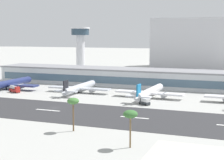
# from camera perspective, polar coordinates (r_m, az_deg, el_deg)

# --- Properties ---
(ground_plane) EXTENTS (1400.00, 1400.00, 0.00)m
(ground_plane) POSITION_cam_1_polar(r_m,az_deg,el_deg) (170.61, -8.95, -4.34)
(ground_plane) COLOR #A8A8A3
(runway_strip) EXTENTS (800.00, 39.72, 0.08)m
(runway_strip) POSITION_cam_1_polar(r_m,az_deg,el_deg) (165.58, -9.98, -4.70)
(runway_strip) COLOR #2D2D30
(runway_strip) RESTS_ON ground_plane
(runway_centreline_dash_4) EXTENTS (12.00, 1.20, 0.01)m
(runway_centreline_dash_4) POSITION_cam_1_polar(r_m,az_deg,el_deg) (165.68, -10.04, -4.68)
(runway_centreline_dash_4) COLOR white
(runway_centreline_dash_4) RESTS_ON runway_strip
(runway_centreline_dash_5) EXTENTS (12.00, 1.20, 0.01)m
(runway_centreline_dash_5) POSITION_cam_1_polar(r_m,az_deg,el_deg) (149.21, 3.55, -5.90)
(runway_centreline_dash_5) COLOR white
(runway_centreline_dash_5) RESTS_ON runway_strip
(terminal_building) EXTENTS (197.11, 25.00, 11.23)m
(terminal_building) POSITION_cam_1_polar(r_m,az_deg,el_deg) (239.89, 3.69, 0.43)
(terminal_building) COLOR silver
(terminal_building) RESTS_ON ground_plane
(control_tower) EXTENTS (15.76, 15.76, 39.51)m
(control_tower) POSITION_cam_1_polar(r_m,az_deg,el_deg) (302.02, -4.99, 5.64)
(control_tower) COLOR silver
(control_tower) RESTS_ON ground_plane
(distant_hotel_block) EXTENTS (90.88, 38.94, 49.72)m
(distant_hotel_block) POSITION_cam_1_polar(r_m,az_deg,el_deg) (379.05, 13.39, 5.65)
(distant_hotel_block) COLOR #BCBCC1
(distant_hotel_block) RESTS_ON ground_plane
(airliner_gold_tail_gate_0) EXTENTS (41.67, 49.89, 10.41)m
(airliner_gold_tail_gate_0) POSITION_cam_1_polar(r_m,az_deg,el_deg) (233.02, -16.24, -0.62)
(airliner_gold_tail_gate_0) COLOR navy
(airliner_gold_tail_gate_0) RESTS_ON ground_plane
(airliner_black_tail_gate_1) EXTENTS (37.76, 44.04, 9.19)m
(airliner_black_tail_gate_1) POSITION_cam_1_polar(r_m,az_deg,el_deg) (211.52, -5.28, -1.24)
(airliner_black_tail_gate_1) COLOR silver
(airliner_black_tail_gate_1) RESTS_ON ground_plane
(airliner_blue_tail_gate_2) EXTENTS (37.26, 46.07, 9.61)m
(airliner_blue_tail_gate_2) POSITION_cam_1_polar(r_m,az_deg,el_deg) (194.39, 5.79, -1.95)
(airliner_blue_tail_gate_2) COLOR silver
(airliner_blue_tail_gate_2) RESTS_ON ground_plane
(service_fuel_truck_0) EXTENTS (8.81, 5.92, 3.95)m
(service_fuel_truck_0) POSITION_cam_1_polar(r_m,az_deg,el_deg) (219.87, -15.04, -1.37)
(service_fuel_truck_0) COLOR #B2231E
(service_fuel_truck_0) RESTS_ON ground_plane
(service_box_truck_1) EXTENTS (6.30, 5.39, 3.25)m
(service_box_truck_1) POSITION_cam_1_polar(r_m,az_deg,el_deg) (175.94, 5.13, -3.33)
(service_box_truck_1) COLOR #2D3338
(service_box_truck_1) RESTS_ON ground_plane
(palm_tree_0) EXTENTS (4.39, 4.39, 11.49)m
(palm_tree_0) POSITION_cam_1_polar(r_m,az_deg,el_deg) (108.58, 2.90, -5.51)
(palm_tree_0) COLOR brown
(palm_tree_0) RESTS_ON ground_plane
(palm_tree_3) EXTENTS (4.17, 4.17, 11.89)m
(palm_tree_3) POSITION_cam_1_polar(r_m,az_deg,el_deg) (127.45, -6.12, -3.47)
(palm_tree_3) COLOR brown
(palm_tree_3) RESTS_ON ground_plane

